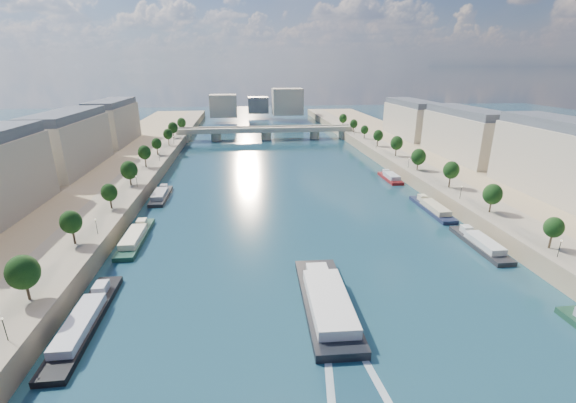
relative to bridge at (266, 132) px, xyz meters
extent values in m
plane|color=#0B2833|center=(0.00, -126.33, -5.08)|extent=(700.00, 700.00, 0.00)
cube|color=#9E8460|center=(-72.00, -126.33, -2.58)|extent=(44.00, 520.00, 5.00)
cube|color=#9E8460|center=(72.00, -126.33, -2.58)|extent=(44.00, 520.00, 5.00)
cube|color=gray|center=(-57.00, -126.33, -0.03)|extent=(14.00, 520.00, 0.10)
cube|color=gray|center=(57.00, -126.33, -0.03)|extent=(14.00, 520.00, 0.10)
cylinder|color=#382B1E|center=(-55.00, -184.33, 1.83)|extent=(0.50, 0.50, 3.82)
ellipsoid|color=black|center=(-55.00, -184.33, 5.42)|extent=(4.80, 4.80, 5.52)
cylinder|color=#382B1E|center=(-55.00, -160.33, 1.83)|extent=(0.50, 0.50, 3.82)
ellipsoid|color=black|center=(-55.00, -160.33, 5.42)|extent=(4.80, 4.80, 5.52)
cylinder|color=#382B1E|center=(-55.00, -136.33, 1.83)|extent=(0.50, 0.50, 3.82)
ellipsoid|color=black|center=(-55.00, -136.33, 5.42)|extent=(4.80, 4.80, 5.52)
cylinder|color=#382B1E|center=(-55.00, -112.33, 1.83)|extent=(0.50, 0.50, 3.82)
ellipsoid|color=black|center=(-55.00, -112.33, 5.42)|extent=(4.80, 4.80, 5.52)
cylinder|color=#382B1E|center=(-55.00, -88.33, 1.83)|extent=(0.50, 0.50, 3.82)
ellipsoid|color=black|center=(-55.00, -88.33, 5.42)|extent=(4.80, 4.80, 5.52)
cylinder|color=#382B1E|center=(-55.00, -64.33, 1.83)|extent=(0.50, 0.50, 3.82)
ellipsoid|color=black|center=(-55.00, -64.33, 5.42)|extent=(4.80, 4.80, 5.52)
cylinder|color=#382B1E|center=(-55.00, -40.33, 1.83)|extent=(0.50, 0.50, 3.82)
ellipsoid|color=black|center=(-55.00, -40.33, 5.42)|extent=(4.80, 4.80, 5.52)
cylinder|color=#382B1E|center=(-55.00, -16.33, 1.83)|extent=(0.50, 0.50, 3.82)
ellipsoid|color=black|center=(-55.00, -16.33, 5.42)|extent=(4.80, 4.80, 5.52)
cylinder|color=#382B1E|center=(-55.00, 7.67, 1.83)|extent=(0.50, 0.50, 3.82)
ellipsoid|color=black|center=(-55.00, 7.67, 5.42)|extent=(4.80, 4.80, 5.52)
cylinder|color=#382B1E|center=(55.00, -176.33, 1.83)|extent=(0.50, 0.50, 3.82)
ellipsoid|color=black|center=(55.00, -176.33, 5.42)|extent=(4.80, 4.80, 5.52)
cylinder|color=#382B1E|center=(55.00, -152.33, 1.83)|extent=(0.50, 0.50, 3.82)
ellipsoid|color=black|center=(55.00, -152.33, 5.42)|extent=(4.80, 4.80, 5.52)
cylinder|color=#382B1E|center=(55.00, -128.33, 1.83)|extent=(0.50, 0.50, 3.82)
ellipsoid|color=black|center=(55.00, -128.33, 5.42)|extent=(4.80, 4.80, 5.52)
cylinder|color=#382B1E|center=(55.00, -104.33, 1.83)|extent=(0.50, 0.50, 3.82)
ellipsoid|color=black|center=(55.00, -104.33, 5.42)|extent=(4.80, 4.80, 5.52)
cylinder|color=#382B1E|center=(55.00, -80.33, 1.83)|extent=(0.50, 0.50, 3.82)
ellipsoid|color=black|center=(55.00, -80.33, 5.42)|extent=(4.80, 4.80, 5.52)
cylinder|color=#382B1E|center=(55.00, -56.33, 1.83)|extent=(0.50, 0.50, 3.82)
ellipsoid|color=black|center=(55.00, -56.33, 5.42)|extent=(4.80, 4.80, 5.52)
cylinder|color=#382B1E|center=(55.00, -32.33, 1.83)|extent=(0.50, 0.50, 3.82)
ellipsoid|color=black|center=(55.00, -32.33, 5.42)|extent=(4.80, 4.80, 5.52)
cylinder|color=#382B1E|center=(55.00, -8.33, 1.83)|extent=(0.50, 0.50, 3.82)
ellipsoid|color=black|center=(55.00, -8.33, 5.42)|extent=(4.80, 4.80, 5.52)
cylinder|color=#382B1E|center=(55.00, 15.67, 1.83)|extent=(0.50, 0.50, 3.82)
ellipsoid|color=black|center=(55.00, 15.67, 5.42)|extent=(4.80, 4.80, 5.52)
cylinder|color=black|center=(-52.50, -196.33, 1.92)|extent=(0.14, 0.14, 4.00)
sphere|color=#FFE5B2|center=(-52.50, -196.33, 4.02)|extent=(0.36, 0.36, 0.36)
cylinder|color=black|center=(-52.50, -156.33, 1.92)|extent=(0.14, 0.14, 4.00)
sphere|color=#FFE5B2|center=(-52.50, -156.33, 4.02)|extent=(0.36, 0.36, 0.36)
cylinder|color=black|center=(-52.50, -116.33, 1.92)|extent=(0.14, 0.14, 4.00)
sphere|color=#FFE5B2|center=(-52.50, -116.33, 4.02)|extent=(0.36, 0.36, 0.36)
cylinder|color=black|center=(-52.50, -76.33, 1.92)|extent=(0.14, 0.14, 4.00)
sphere|color=#FFE5B2|center=(-52.50, -76.33, 4.02)|extent=(0.36, 0.36, 0.36)
cylinder|color=black|center=(-52.50, -36.33, 1.92)|extent=(0.14, 0.14, 4.00)
sphere|color=#FFE5B2|center=(-52.50, -36.33, 4.02)|extent=(0.36, 0.36, 0.36)
cylinder|color=black|center=(52.50, -181.33, 1.92)|extent=(0.14, 0.14, 4.00)
sphere|color=#FFE5B2|center=(52.50, -181.33, 4.02)|extent=(0.36, 0.36, 0.36)
cylinder|color=black|center=(52.50, -141.33, 1.92)|extent=(0.14, 0.14, 4.00)
sphere|color=#FFE5B2|center=(52.50, -141.33, 4.02)|extent=(0.36, 0.36, 0.36)
cylinder|color=black|center=(52.50, -101.33, 1.92)|extent=(0.14, 0.14, 4.00)
sphere|color=#FFE5B2|center=(52.50, -101.33, 4.02)|extent=(0.36, 0.36, 0.36)
cylinder|color=black|center=(52.50, -61.33, 1.92)|extent=(0.14, 0.14, 4.00)
sphere|color=#FFE5B2|center=(52.50, -61.33, 4.02)|extent=(0.36, 0.36, 0.36)
cylinder|color=black|center=(52.50, -21.33, 1.92)|extent=(0.14, 0.14, 4.00)
sphere|color=#FFE5B2|center=(52.50, -21.33, 4.02)|extent=(0.36, 0.36, 0.36)
cube|color=#B7A88D|center=(-85.00, -85.33, 9.92)|extent=(16.00, 52.00, 20.00)
cube|color=#474C54|center=(-85.00, -85.33, 21.52)|extent=(14.72, 50.44, 3.20)
cube|color=#B7A88D|center=(-85.00, -27.33, 9.92)|extent=(16.00, 52.00, 20.00)
cube|color=#474C54|center=(-85.00, -27.33, 21.52)|extent=(14.72, 50.44, 3.20)
cube|color=#B7A88D|center=(85.00, -143.33, 9.92)|extent=(16.00, 52.00, 20.00)
cube|color=#474C54|center=(85.00, -143.33, 21.52)|extent=(14.72, 50.44, 3.20)
cube|color=#B7A88D|center=(85.00, -85.33, 9.92)|extent=(16.00, 52.00, 20.00)
cube|color=#474C54|center=(85.00, -85.33, 21.52)|extent=(14.72, 50.44, 3.20)
cube|color=#B7A88D|center=(85.00, -27.33, 9.92)|extent=(16.00, 52.00, 20.00)
cube|color=#474C54|center=(85.00, -27.33, 21.52)|extent=(14.72, 50.44, 3.20)
cube|color=#B7A88D|center=(-30.00, 83.67, 8.92)|extent=(22.00, 18.00, 18.00)
cube|color=#B7A88D|center=(25.00, 93.67, 10.92)|extent=(26.00, 20.00, 22.00)
cube|color=#474C54|center=(0.00, 108.67, 6.92)|extent=(18.00, 16.00, 14.00)
cube|color=#C1B79E|center=(0.00, 0.00, 1.12)|extent=(112.00, 11.00, 2.20)
cube|color=#C1B79E|center=(0.00, -5.00, 2.62)|extent=(112.00, 0.80, 0.90)
cube|color=#C1B79E|center=(0.00, 5.00, 2.62)|extent=(112.00, 0.80, 0.90)
cylinder|color=#C1B79E|center=(-32.00, 0.00, -2.58)|extent=(6.40, 6.40, 5.00)
cylinder|color=#C1B79E|center=(0.00, 0.00, -2.58)|extent=(6.40, 6.40, 5.00)
cylinder|color=#C1B79E|center=(32.00, 0.00, -2.58)|extent=(6.40, 6.40, 5.00)
cube|color=#C1B79E|center=(-52.00, 0.00, -2.58)|extent=(6.00, 12.00, 5.00)
cube|color=#C1B79E|center=(52.00, 0.00, -2.58)|extent=(6.00, 12.00, 5.00)
cube|color=black|center=(-0.32, -185.73, -4.56)|extent=(10.07, 31.85, 2.25)
cube|color=silver|center=(-0.32, -188.26, -2.41)|extent=(8.08, 20.75, 2.03)
cube|color=silver|center=(-0.32, -176.26, -2.53)|extent=(4.63, 3.94, 1.80)
cube|color=silver|center=(-3.52, -202.73, -5.06)|extent=(5.22, 25.87, 0.04)
cube|color=silver|center=(2.88, -202.73, -5.06)|extent=(3.50, 26.00, 0.04)
cube|color=black|center=(-45.50, -186.33, -4.78)|extent=(5.00, 30.07, 1.80)
cube|color=silver|center=(-45.50, -188.74, -3.08)|extent=(4.10, 16.54, 1.60)
cube|color=silver|center=(-45.50, -177.31, -2.98)|extent=(2.50, 3.61, 1.80)
cube|color=#1C4836|center=(-45.50, -149.73, -4.78)|extent=(5.00, 25.54, 1.80)
cube|color=#F4E8C2|center=(-45.50, -151.77, -3.08)|extent=(4.10, 14.05, 1.60)
cube|color=#F4E8C2|center=(-45.50, -142.07, -2.98)|extent=(2.50, 3.07, 1.80)
cube|color=#232326|center=(-45.50, -113.43, -4.78)|extent=(5.00, 21.66, 1.80)
cube|color=gray|center=(-45.50, -115.16, -3.08)|extent=(4.10, 11.91, 1.60)
cube|color=gray|center=(-45.50, -106.93, -2.98)|extent=(2.50, 2.60, 1.80)
cube|color=#262628|center=(45.50, -164.61, -4.78)|extent=(5.00, 22.48, 1.80)
cube|color=silver|center=(45.50, -166.40, -3.08)|extent=(4.10, 12.37, 1.60)
cube|color=silver|center=(45.50, -157.86, -2.98)|extent=(2.50, 2.70, 1.80)
cube|color=#1C233D|center=(45.50, -137.75, -4.78)|extent=(5.00, 24.50, 1.80)
cube|color=beige|center=(45.50, -139.71, -3.08)|extent=(4.10, 13.48, 1.60)
cube|color=beige|center=(45.50, -130.40, -2.98)|extent=(2.50, 2.94, 1.80)
cube|color=maroon|center=(45.50, -100.59, -4.78)|extent=(5.00, 17.38, 1.80)
cube|color=#B4BCC1|center=(45.50, -101.98, -3.08)|extent=(4.10, 9.56, 1.60)
cube|color=#B4BCC1|center=(45.50, -95.38, -2.98)|extent=(2.50, 2.09, 1.80)
camera|label=1|loc=(-15.58, -249.70, 39.75)|focal=24.00mm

